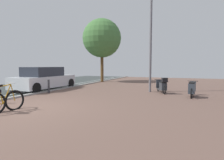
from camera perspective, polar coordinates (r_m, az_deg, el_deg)
The scene contains 8 objects.
ground at distance 6.73m, azimuth -15.51°, elevation -9.63°, with size 21.00×40.00×0.13m.
bicycle_foreground at distance 7.42m, azimuth -30.32°, elevation -5.41°, with size 0.74×1.45×1.12m.
scooter_near at distance 11.12m, azimuth 15.08°, elevation -1.72°, with size 0.91×1.64×0.94m.
scooter_mid at distance 10.24m, azimuth 23.21°, elevation -2.55°, with size 0.52×1.74×0.80m.
parked_car_near at distance 13.24m, azimuth -19.95°, elevation 0.33°, with size 1.94×4.46×1.49m.
lamp_post at distance 11.55m, azimuth 11.75°, elevation 13.08°, with size 0.20×0.52×6.04m.
street_tree at distance 18.27m, azimuth -3.10°, elevation 12.59°, with size 3.67×3.67×6.02m.
bollard_far at distance 11.51m, azimuth -18.77°, elevation -1.81°, with size 0.12×0.12×0.77m.
Camera 1 is at (5.41, -5.18, 1.60)m, focal length 29.93 mm.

